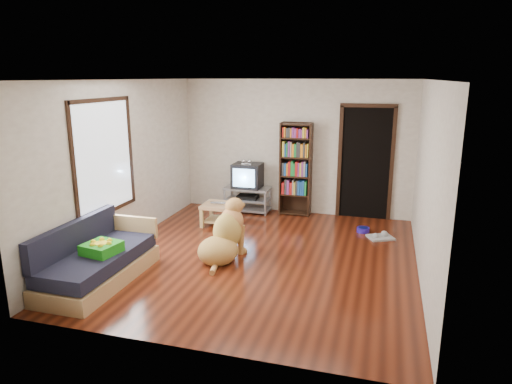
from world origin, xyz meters
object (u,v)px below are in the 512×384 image
(grey_rag, at_px, (380,237))
(sofa, at_px, (97,262))
(crt_tv, at_px, (248,175))
(green_cushion, at_px, (102,248))
(bookshelf, at_px, (296,164))
(dog_bowl, at_px, (363,230))
(tv_stand, at_px, (248,198))
(dog, at_px, (225,237))
(laptop, at_px, (218,204))
(coffee_table, at_px, (219,210))

(grey_rag, distance_m, sofa, 4.52)
(grey_rag, bearing_deg, crt_tv, 160.60)
(green_cushion, bearing_deg, crt_tv, 86.62)
(green_cushion, distance_m, sofa, 0.26)
(grey_rag, relative_size, bookshelf, 0.22)
(dog_bowl, relative_size, crt_tv, 0.38)
(grey_rag, height_order, crt_tv, crt_tv)
(tv_stand, bearing_deg, bookshelf, 5.63)
(dog, bearing_deg, crt_tv, 99.10)
(dog_bowl, relative_size, bookshelf, 0.12)
(dog_bowl, distance_m, dog, 2.65)
(laptop, relative_size, coffee_table, 0.52)
(grey_rag, bearing_deg, laptop, -177.96)
(laptop, bearing_deg, dog, -74.37)
(dog_bowl, height_order, grey_rag, dog_bowl)
(laptop, xyz_separation_m, dog_bowl, (2.57, 0.35, -0.37))
(dog, bearing_deg, sofa, -139.25)
(green_cushion, distance_m, laptop, 2.74)
(sofa, height_order, dog, dog)
(grey_rag, xyz_separation_m, sofa, (-3.59, -2.73, 0.25))
(crt_tv, bearing_deg, sofa, -104.93)
(dog_bowl, relative_size, grey_rag, 0.55)
(sofa, relative_size, coffee_table, 3.27)
(tv_stand, height_order, dog, dog)
(bookshelf, bearing_deg, coffee_table, -138.58)
(sofa, distance_m, dog, 1.81)
(dog_bowl, bearing_deg, sofa, -137.79)
(green_cushion, distance_m, bookshelf, 4.21)
(bookshelf, height_order, sofa, bookshelf)
(crt_tv, distance_m, sofa, 3.81)
(crt_tv, height_order, coffee_table, crt_tv)
(crt_tv, distance_m, coffee_table, 1.13)
(coffee_table, relative_size, dog, 0.49)
(green_cushion, bearing_deg, grey_rag, 48.27)
(sofa, xyz_separation_m, dog, (1.37, 1.18, 0.08))
(dog_bowl, height_order, bookshelf, bookshelf)
(laptop, distance_m, dog, 1.59)
(bookshelf, distance_m, sofa, 4.26)
(green_cushion, relative_size, grey_rag, 1.03)
(coffee_table, bearing_deg, tv_stand, 75.20)
(laptop, bearing_deg, grey_rag, -6.56)
(crt_tv, relative_size, coffee_table, 1.05)
(green_cushion, relative_size, bookshelf, 0.23)
(dog_bowl, bearing_deg, dog, -136.79)
(laptop, bearing_deg, bookshelf, 33.61)
(sofa, height_order, coffee_table, sofa)
(dog_bowl, relative_size, coffee_table, 0.40)
(sofa, bearing_deg, coffee_table, 74.91)
(dog_bowl, relative_size, sofa, 0.12)
(grey_rag, bearing_deg, tv_stand, 161.03)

